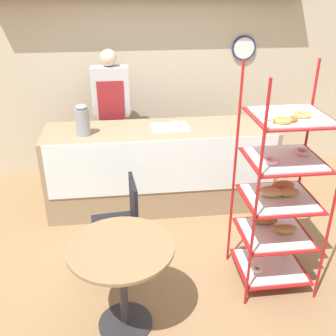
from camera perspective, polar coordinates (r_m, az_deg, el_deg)
name	(u,v)px	position (r m, az deg, el deg)	size (l,w,h in m)	color
ground_plane	(173,261)	(3.81, 0.70, -13.34)	(14.00, 14.00, 0.00)	olive
back_wall	(152,69)	(5.15, -2.38, 14.21)	(10.00, 0.30, 2.70)	beige
display_counter	(161,167)	(4.45, -1.08, 0.09)	(2.51, 0.70, 0.94)	#937A5B
pastry_rack	(279,196)	(3.28, 15.83, -3.87)	(0.62, 0.59, 1.86)	#A51919
person_worker	(112,114)	(4.83, -8.12, 7.71)	(0.44, 0.23, 1.69)	#282833
cafe_table	(122,267)	(2.90, -6.70, -14.04)	(0.75, 0.75, 0.74)	#262628
cafe_chair	(124,217)	(3.40, -6.45, -7.15)	(0.41, 0.41, 0.90)	black
coffee_carafe	(82,120)	(4.13, -12.31, 6.79)	(0.14, 0.14, 0.33)	gray
donut_tray_counter	(169,126)	(4.29, 0.18, 6.13)	(0.40, 0.28, 0.05)	white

